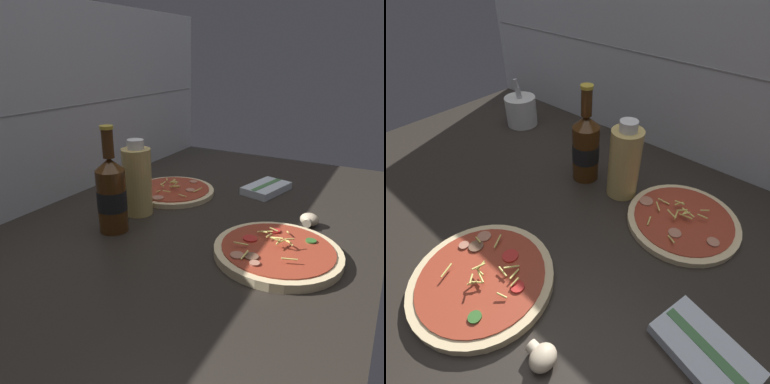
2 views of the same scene
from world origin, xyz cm
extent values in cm
cube|color=#28231E|center=(0.00, 0.00, 1.25)|extent=(160.00, 90.00, 2.50)
cube|color=silver|center=(0.00, 45.50, 30.00)|extent=(160.00, 1.00, 60.00)
cube|color=gray|center=(0.00, 44.95, 30.00)|extent=(156.80, 0.16, 0.30)
cylinder|color=beige|center=(-2.10, -23.62, 3.50)|extent=(28.19, 28.19, 2.00)
cylinder|color=#9E3823|center=(-2.10, -23.62, 4.65)|extent=(24.81, 24.81, 0.30)
cylinder|color=brown|center=(-9.06, -20.13, 5.00)|extent=(3.12, 3.12, 0.40)
cylinder|color=red|center=(5.20, -20.66, 5.00)|extent=(2.66, 2.66, 0.40)
cylinder|color=#B7755B|center=(-10.06, -17.36, 5.00)|extent=(2.99, 2.99, 0.40)
cylinder|color=#336628|center=(4.21, -29.45, 5.00)|extent=(2.40, 2.40, 0.40)
cylinder|color=red|center=(-1.52, -16.94, 5.00)|extent=(3.30, 3.30, 0.40)
cylinder|color=#B7755B|center=(-11.24, -21.69, 5.00)|extent=(2.16, 2.16, 0.40)
cylinder|color=#EADB6B|center=(-2.64, -22.91, 6.92)|extent=(0.66, 2.09, 0.77)
cylinder|color=#EADB6B|center=(-1.03, -24.29, 6.07)|extent=(2.68, 1.08, 0.53)
cylinder|color=#EADB6B|center=(4.42, -20.58, 5.68)|extent=(0.42, 2.09, 0.80)
cylinder|color=#EADB6B|center=(-7.59, -27.73, 5.84)|extent=(1.58, 3.17, 0.47)
cylinder|color=#EADB6B|center=(-0.71, -25.46, 6.04)|extent=(2.02, 2.03, 0.88)
cylinder|color=#EADB6B|center=(2.88, -19.43, 5.52)|extent=(1.03, 2.81, 0.72)
cylinder|color=#EADB6B|center=(-6.12, -16.54, 5.73)|extent=(1.76, 3.14, 0.95)
cylinder|color=#EADB6B|center=(-2.17, -23.74, 6.23)|extent=(2.64, 0.42, 0.56)
cylinder|color=#EADB6B|center=(0.85, -20.63, 5.70)|extent=(2.70, 0.66, 0.64)
cylinder|color=#EADB6B|center=(1.41, -18.88, 5.88)|extent=(1.57, 3.00, 1.41)
cylinder|color=#EADB6B|center=(-2.51, -23.46, 7.25)|extent=(0.67, 2.78, 0.90)
cylinder|color=#EADB6B|center=(-1.36, -25.94, 7.10)|extent=(1.58, 1.75, 0.49)
cylinder|color=#EADB6B|center=(-1.18, -26.10, 6.06)|extent=(1.40, 1.78, 0.69)
cylinder|color=#EADB6B|center=(-9.94, -18.94, 5.45)|extent=(2.79, 0.87, 1.23)
cylinder|color=#EADB6B|center=(4.77, -23.92, 5.60)|extent=(2.02, 1.11, 0.93)
cylinder|color=beige|center=(20.34, 17.85, 3.24)|extent=(26.42, 26.42, 1.48)
cylinder|color=#9E3823|center=(20.34, 17.85, 4.13)|extent=(23.25, 23.25, 0.30)
cylinder|color=#B7755B|center=(10.58, 16.99, 4.48)|extent=(3.40, 3.40, 0.40)
cylinder|color=#B7755B|center=(21.13, 11.86, 4.48)|extent=(2.88, 2.88, 0.40)
cylinder|color=#B7755B|center=(28.72, 14.97, 4.48)|extent=(2.67, 2.67, 0.40)
cylinder|color=#EADB6B|center=(17.86, 20.01, 6.28)|extent=(2.60, 0.60, 0.81)
cylinder|color=#EADB6B|center=(14.16, 19.32, 4.97)|extent=(3.02, 1.00, 1.00)
cylinder|color=#EADB6B|center=(19.61, 17.47, 6.66)|extent=(1.94, 2.44, 0.69)
cylinder|color=#EADB6B|center=(14.89, 11.02, 4.85)|extent=(1.02, 2.43, 1.02)
cylinder|color=#EADB6B|center=(20.88, 17.48, 5.43)|extent=(3.33, 1.10, 1.43)
cylinder|color=#EADB6B|center=(18.96, 16.42, 5.51)|extent=(1.18, 3.33, 0.41)
cylinder|color=#EADB6B|center=(20.81, 17.07, 6.64)|extent=(1.38, 2.06, 0.39)
cylinder|color=#EADB6B|center=(17.72, 20.14, 5.74)|extent=(1.55, 2.13, 0.52)
cylinder|color=#EADB6B|center=(18.19, 15.31, 6.13)|extent=(2.87, 1.18, 0.89)
cylinder|color=#EADB6B|center=(23.47, 22.12, 5.66)|extent=(1.88, 1.45, 0.54)
cylinder|color=#EADB6B|center=(20.34, 17.70, 6.26)|extent=(0.44, 1.87, 0.87)
cylinder|color=#EADB6B|center=(21.50, 9.33, 4.89)|extent=(2.55, 2.25, 1.35)
cylinder|color=#EADB6B|center=(20.92, 18.23, 6.18)|extent=(3.39, 0.61, 1.10)
cylinder|color=#EADB6B|center=(14.20, 16.21, 5.50)|extent=(2.18, 1.86, 1.16)
cylinder|color=#EADB6B|center=(23.93, 19.75, 5.72)|extent=(2.50, 0.83, 0.56)
cylinder|color=#47280F|center=(-9.49, 16.82, 10.48)|extent=(7.35, 7.35, 15.97)
cone|color=#47280F|center=(-9.49, 16.82, 20.02)|extent=(7.35, 7.35, 3.11)
cylinder|color=#47280F|center=(-9.49, 16.82, 25.04)|extent=(2.79, 2.79, 6.92)
cylinder|color=gold|center=(-9.49, 16.82, 28.90)|extent=(3.21, 3.21, 0.80)
cylinder|color=black|center=(-9.49, 16.82, 10.80)|extent=(7.43, 7.43, 5.11)
cylinder|color=#D6B766|center=(2.35, 17.92, 11.79)|extent=(8.03, 8.03, 18.58)
cylinder|color=white|center=(2.35, 17.92, 22.35)|extent=(4.42, 4.42, 2.53)
cylinder|color=beige|center=(15.77, -26.05, 4.20)|extent=(2.19, 2.19, 2.19)
ellipsoid|color=#C6B293|center=(17.71, -26.05, 4.20)|extent=(4.13, 4.86, 3.40)
cube|color=silver|center=(36.72, -7.82, 3.70)|extent=(18.03, 13.15, 2.40)
cube|color=#4C7F4C|center=(36.72, -7.82, 4.98)|extent=(15.38, 5.33, 0.16)
camera|label=1|loc=(-75.10, -43.17, 45.03)|focal=35.00mm
camera|label=2|loc=(34.68, -36.96, 55.30)|focal=28.00mm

